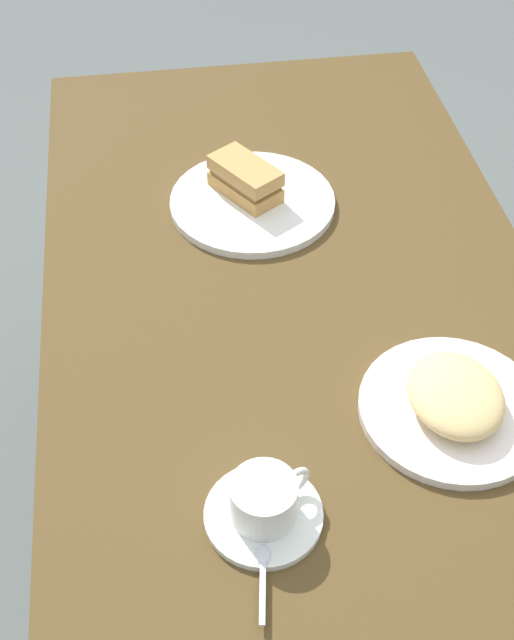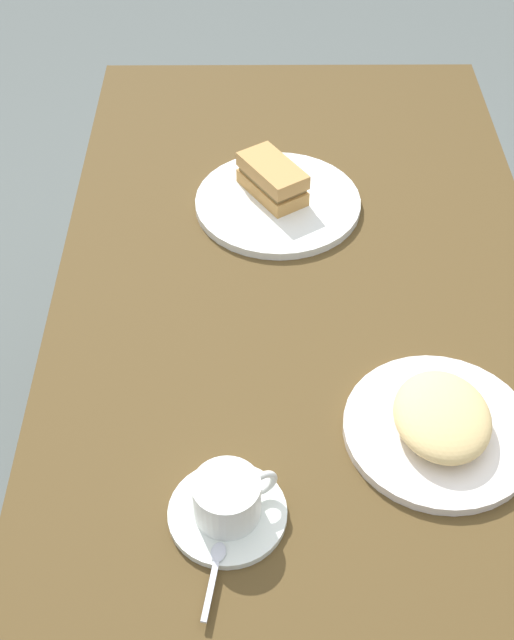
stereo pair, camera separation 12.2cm
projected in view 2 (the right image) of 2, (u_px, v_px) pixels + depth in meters
ground_plane at (289, 526)px, 1.90m from camera, size 6.00×6.00×0.00m
dining_table at (300, 326)px, 1.44m from camera, size 1.29×0.77×0.77m
sandwich_plate at (278, 203)px, 1.45m from camera, size 0.28×0.28×0.01m
sandwich_front at (272, 179)px, 1.44m from camera, size 0.14×0.12×0.06m
coffee_saucer at (228, 514)px, 1.03m from camera, size 0.14×0.14×0.01m
coffee_cup at (228, 497)px, 1.00m from camera, size 0.08×0.10×0.06m
spoon at (215, 567)px, 0.97m from camera, size 0.10×0.03×0.01m
side_plate at (439, 430)px, 1.11m from camera, size 0.25×0.25×0.01m
side_food_pile at (442, 416)px, 1.09m from camera, size 0.15×0.13×0.04m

